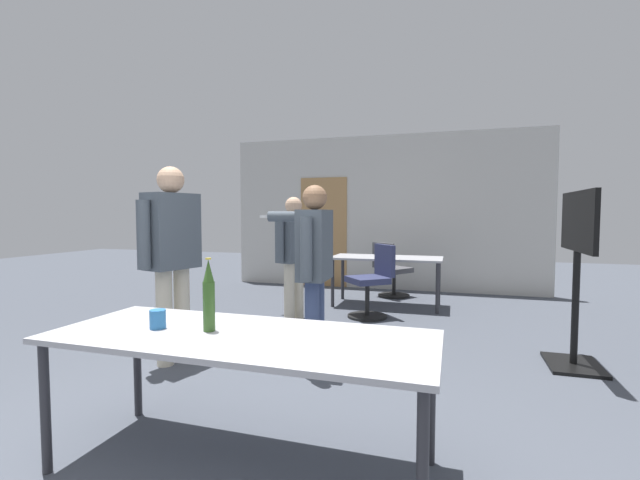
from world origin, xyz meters
TOP-DOWN VIEW (x-y plane):
  - back_wall at (-0.03, 6.28)m, footprint 5.67×0.12m
  - conference_table_near at (0.17, 0.50)m, footprint 2.05×0.81m
  - conference_table_far at (0.30, 4.81)m, footprint 1.61×0.72m
  - tv_screen at (2.29, 2.76)m, footprint 0.44×1.02m
  - person_near_casual at (-0.68, 3.50)m, footprint 0.68×0.77m
  - person_right_polo at (0.06, 2.07)m, footprint 0.76×0.62m
  - person_left_plaid at (-1.22, 1.80)m, footprint 0.77×0.82m
  - office_chair_near_pushed at (0.23, 4.07)m, footprint 0.69×0.68m
  - office_chair_far_left at (0.27, 5.53)m, footprint 0.67×0.68m
  - beer_bottle at (-0.02, 0.50)m, footprint 0.06×0.06m
  - drink_cup at (-0.32, 0.46)m, footprint 0.09×0.09m

SIDE VIEW (x-z plane):
  - office_chair_far_left at x=0.27m, z-range -0.04..0.87m
  - office_chair_near_pushed at x=0.23m, z-range -0.02..0.94m
  - conference_table_far at x=0.30m, z-range 0.29..1.02m
  - conference_table_near at x=0.17m, z-range 0.31..1.04m
  - drink_cup at x=-0.32m, z-range 0.73..0.84m
  - beer_bottle at x=-0.02m, z-range 0.72..1.12m
  - person_near_casual at x=-0.68m, z-range 0.16..1.73m
  - tv_screen at x=2.29m, z-range 0.17..1.74m
  - person_right_polo at x=0.06m, z-range 0.17..1.79m
  - person_left_plaid at x=-1.22m, z-range 0.18..1.98m
  - back_wall at x=-0.03m, z-range -0.01..2.77m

